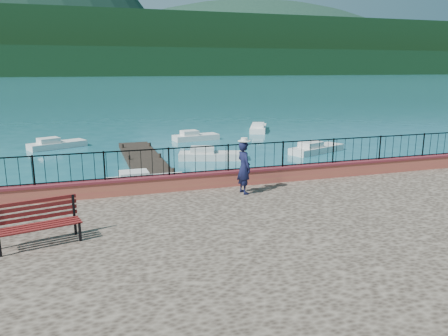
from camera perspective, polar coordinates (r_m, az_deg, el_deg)
ground at (r=13.50m, az=6.85°, el=-11.10°), size 2000.00×2000.00×0.00m
parapet at (r=16.26m, az=1.55°, el=-1.25°), size 28.00×0.46×0.58m
railing at (r=16.09m, az=1.57°, el=1.39°), size 27.00×0.05×0.95m
dock at (r=23.98m, az=-9.65°, el=-0.05°), size 2.00×16.00×0.30m
far_forest at (r=311.22m, az=-17.45°, el=13.07°), size 900.00×60.00×18.00m
foothills at (r=371.56m, az=-17.75°, el=14.96°), size 900.00×120.00×44.00m
companion_hill at (r=614.00m, az=3.65°, el=12.47°), size 448.00×384.00×180.00m
park_bench at (r=11.80m, az=-22.99°, el=-7.73°), size 2.07×1.08×1.10m
person at (r=15.08m, az=2.62°, el=0.06°), size 0.53×0.72×1.84m
hat at (r=14.89m, az=2.66°, el=3.74°), size 0.44×0.44×0.12m
boat_0 at (r=20.87m, az=-10.15°, el=-1.33°), size 3.75×1.35×0.80m
boat_1 at (r=26.69m, az=-1.54°, el=2.00°), size 4.26×2.44×0.80m
boat_2 at (r=29.47m, az=12.02°, el=2.77°), size 4.35×2.74×0.80m
boat_3 at (r=32.59m, az=-20.96°, el=3.15°), size 4.02×2.75×0.80m
boat_4 at (r=33.88m, az=-3.70°, el=4.33°), size 3.64×1.78×0.80m
boat_5 at (r=38.93m, az=4.50°, el=5.45°), size 3.00×4.50×0.80m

